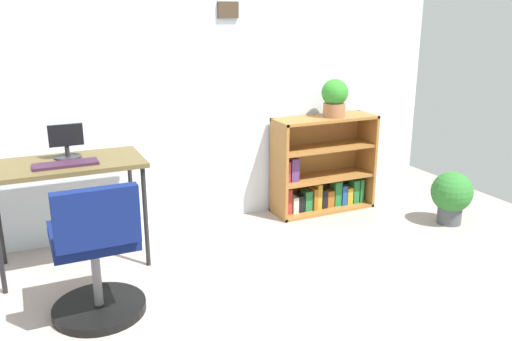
{
  "coord_description": "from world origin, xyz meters",
  "views": [
    {
      "loc": [
        -0.83,
        -1.75,
        1.64
      ],
      "look_at": [
        0.51,
        1.16,
        0.68
      ],
      "focal_mm": 36.95,
      "sensor_mm": 36.0,
      "label": 1
    }
  ],
  "objects_px": {
    "keyboard": "(66,164)",
    "bookshelf_low": "(321,169)",
    "office_chair": "(96,259)",
    "monitor": "(66,143)",
    "potted_plant_on_shelf": "(335,97)",
    "desk": "(67,172)",
    "potted_plant_floor": "(452,195)"
  },
  "relations": [
    {
      "from": "keyboard",
      "to": "bookshelf_low",
      "type": "height_order",
      "value": "bookshelf_low"
    },
    {
      "from": "office_chair",
      "to": "bookshelf_low",
      "type": "height_order",
      "value": "office_chair"
    },
    {
      "from": "keyboard",
      "to": "potted_plant_on_shelf",
      "type": "xyz_separation_m",
      "value": [
        2.15,
        0.27,
        0.25
      ]
    },
    {
      "from": "desk",
      "to": "potted_plant_floor",
      "type": "relative_size",
      "value": 2.24
    },
    {
      "from": "potted_plant_on_shelf",
      "to": "keyboard",
      "type": "bearing_deg",
      "value": -172.81
    },
    {
      "from": "keyboard",
      "to": "bookshelf_low",
      "type": "distance_m",
      "value": 2.14
    },
    {
      "from": "desk",
      "to": "bookshelf_low",
      "type": "xyz_separation_m",
      "value": [
        2.07,
        0.24,
        -0.3
      ]
    },
    {
      "from": "keyboard",
      "to": "potted_plant_on_shelf",
      "type": "bearing_deg",
      "value": 7.19
    },
    {
      "from": "desk",
      "to": "monitor",
      "type": "height_order",
      "value": "monitor"
    },
    {
      "from": "desk",
      "to": "keyboard",
      "type": "relative_size",
      "value": 2.46
    },
    {
      "from": "desk",
      "to": "bookshelf_low",
      "type": "distance_m",
      "value": 2.1
    },
    {
      "from": "monitor",
      "to": "potted_plant_on_shelf",
      "type": "height_order",
      "value": "potted_plant_on_shelf"
    },
    {
      "from": "monitor",
      "to": "potted_plant_floor",
      "type": "bearing_deg",
      "value": -11.94
    },
    {
      "from": "monitor",
      "to": "office_chair",
      "type": "distance_m",
      "value": 0.95
    },
    {
      "from": "office_chair",
      "to": "bookshelf_low",
      "type": "bearing_deg",
      "value": 25.75
    },
    {
      "from": "desk",
      "to": "potted_plant_on_shelf",
      "type": "relative_size",
      "value": 3.09
    },
    {
      "from": "office_chair",
      "to": "potted_plant_floor",
      "type": "distance_m",
      "value": 2.81
    },
    {
      "from": "keyboard",
      "to": "potted_plant_floor",
      "type": "height_order",
      "value": "keyboard"
    },
    {
      "from": "potted_plant_on_shelf",
      "to": "office_chair",
      "type": "bearing_deg",
      "value": -156.28
    },
    {
      "from": "monitor",
      "to": "potted_plant_floor",
      "type": "relative_size",
      "value": 0.53
    },
    {
      "from": "bookshelf_low",
      "to": "monitor",
      "type": "bearing_deg",
      "value": -175.93
    },
    {
      "from": "keyboard",
      "to": "potted_plant_on_shelf",
      "type": "distance_m",
      "value": 2.19
    },
    {
      "from": "potted_plant_floor",
      "to": "keyboard",
      "type": "bearing_deg",
      "value": 171.68
    },
    {
      "from": "monitor",
      "to": "potted_plant_floor",
      "type": "distance_m",
      "value": 2.94
    },
    {
      "from": "office_chair",
      "to": "bookshelf_low",
      "type": "distance_m",
      "value": 2.24
    },
    {
      "from": "keyboard",
      "to": "bookshelf_low",
      "type": "relative_size",
      "value": 0.44
    },
    {
      "from": "bookshelf_low",
      "to": "potted_plant_floor",
      "type": "height_order",
      "value": "bookshelf_low"
    },
    {
      "from": "desk",
      "to": "potted_plant_floor",
      "type": "bearing_deg",
      "value": -10.08
    },
    {
      "from": "monitor",
      "to": "keyboard",
      "type": "bearing_deg",
      "value": -100.37
    },
    {
      "from": "office_chair",
      "to": "bookshelf_low",
      "type": "relative_size",
      "value": 0.92
    },
    {
      "from": "office_chair",
      "to": "potted_plant_floor",
      "type": "bearing_deg",
      "value": 4.77
    },
    {
      "from": "office_chair",
      "to": "potted_plant_on_shelf",
      "type": "bearing_deg",
      "value": 23.72
    }
  ]
}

